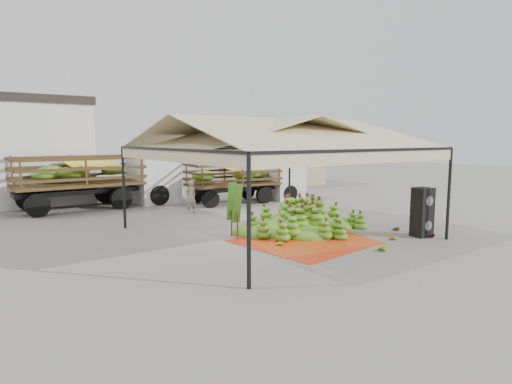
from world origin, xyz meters
TOP-DOWN VIEW (x-y plane):
  - ground at (0.00, 0.00)m, footprint 90.00×90.00m
  - canopy_tent at (0.00, 0.00)m, footprint 8.10×8.10m
  - building_tan at (10.00, 13.00)m, footprint 6.30×5.30m
  - tarp_left at (0.37, -1.10)m, footprint 4.45×4.31m
  - tarp_right at (-0.12, -1.48)m, footprint 3.95×4.11m
  - banana_heap at (1.13, 0.05)m, footprint 6.26×5.70m
  - hand_yellow_a at (2.40, -3.03)m, footprint 0.48×0.42m
  - hand_yellow_b at (-1.11, -1.48)m, footprint 0.51×0.49m
  - hand_red_a at (3.70, -2.20)m, footprint 0.56×0.52m
  - hand_red_b at (3.70, -3.58)m, footprint 0.49×0.42m
  - hand_green at (0.94, -3.70)m, footprint 0.58×0.54m
  - hanging_bunches at (0.95, 0.32)m, footprint 3.24×0.24m
  - speaker_stack at (3.70, -3.26)m, footprint 0.66×0.60m
  - banana_leaves at (-1.62, 0.36)m, footprint 0.96×1.36m
  - vendor at (-0.51, 5.48)m, footprint 0.57×0.40m
  - truck_left at (-2.96, 9.58)m, footprint 7.56×2.73m
  - truck_right at (3.79, 6.88)m, footprint 6.45×2.84m

SIDE VIEW (x-z plane):
  - ground at x=0.00m, z-range 0.00..0.00m
  - banana_leaves at x=-1.62m, z-range -1.85..1.85m
  - tarp_right at x=-0.12m, z-range 0.00..0.01m
  - tarp_left at x=0.37m, z-range 0.00..0.01m
  - hand_yellow_b at x=-1.11m, z-range 0.00..0.18m
  - hand_yellow_a at x=2.40m, z-range 0.00..0.18m
  - hand_red_b at x=3.70m, z-range 0.00..0.20m
  - hand_red_a at x=3.70m, z-range 0.00..0.20m
  - hand_green at x=0.94m, z-range 0.00..0.22m
  - banana_heap at x=1.13m, z-range 0.00..1.10m
  - vendor at x=-0.51m, z-range 0.00..1.48m
  - speaker_stack at x=3.70m, z-range 0.00..1.67m
  - truck_right at x=3.79m, z-range 0.25..2.39m
  - truck_left at x=-2.96m, z-range 0.30..2.88m
  - building_tan at x=10.00m, z-range 0.02..4.12m
  - hanging_bunches at x=0.95m, z-range 2.52..2.72m
  - canopy_tent at x=0.00m, z-range 1.30..5.30m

